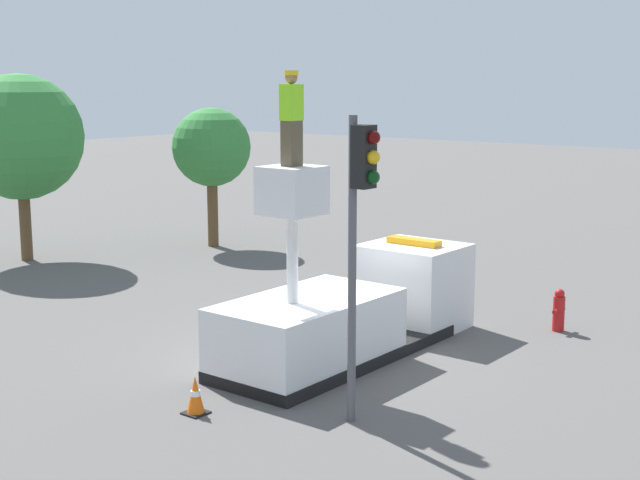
{
  "coord_description": "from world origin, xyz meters",
  "views": [
    {
      "loc": [
        -14.06,
        -10.58,
        5.63
      ],
      "look_at": [
        -2.01,
        -1.13,
        2.87
      ],
      "focal_mm": 50.0,
      "sensor_mm": 36.0,
      "label": 1
    }
  ],
  "objects": [
    {
      "name": "ground_plane",
      "position": [
        0.0,
        0.0,
        0.0
      ],
      "size": [
        120.0,
        120.0,
        0.0
      ],
      "primitive_type": "plane",
      "color": "#565451"
    },
    {
      "name": "bucket_truck",
      "position": [
        0.44,
        0.0,
        0.85
      ],
      "size": [
        6.76,
        2.18,
        4.05
      ],
      "color": "black",
      "rests_on": "ground"
    },
    {
      "name": "worker",
      "position": [
        -1.42,
        0.0,
        4.93
      ],
      "size": [
        0.4,
        0.26,
        1.75
      ],
      "color": "brown",
      "rests_on": "bucket_truck"
    },
    {
      "name": "traffic_light_pole",
      "position": [
        -2.6,
        -2.4,
        3.6
      ],
      "size": [
        0.34,
        0.57,
        5.08
      ],
      "color": "#515156",
      "rests_on": "ground"
    },
    {
      "name": "fire_hydrant",
      "position": [
        4.68,
        -2.77,
        0.48
      ],
      "size": [
        0.51,
        0.27,
        0.98
      ],
      "color": "red",
      "rests_on": "ground"
    },
    {
      "name": "traffic_cone_rear",
      "position": [
        -4.0,
        0.02,
        0.32
      ],
      "size": [
        0.38,
        0.38,
        0.67
      ],
      "color": "black",
      "rests_on": "ground"
    },
    {
      "name": "tree_left_bg",
      "position": [
        7.35,
        10.87,
        3.36
      ],
      "size": [
        2.65,
        2.65,
        4.72
      ],
      "color": "brown",
      "rests_on": "ground"
    },
    {
      "name": "tree_right_bg",
      "position": [
        1.97,
        13.8,
        3.87
      ],
      "size": [
        3.9,
        3.9,
        5.84
      ],
      "color": "brown",
      "rests_on": "ground"
    }
  ]
}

